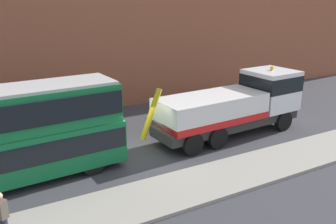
{
  "coord_description": "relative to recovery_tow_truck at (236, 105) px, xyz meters",
  "views": [
    {
      "loc": [
        -6.89,
        -15.32,
        7.45
      ],
      "look_at": [
        1.66,
        -0.15,
        2.0
      ],
      "focal_mm": 38.78,
      "sensor_mm": 36.0,
      "label": 1
    }
  ],
  "objects": [
    {
      "name": "pedestrian_onlooker",
      "position": [
        -12.65,
        -4.22,
        -0.77
      ],
      "size": [
        0.43,
        0.48,
        1.71
      ],
      "rotation": [
        0.0,
        0.0,
        0.57
      ],
      "color": "#232333",
      "rests_on": "near_kerb"
    },
    {
      "name": "ground_plane",
      "position": [
        -6.05,
        0.12,
        -1.76
      ],
      "size": [
        120.0,
        120.0,
        0.0
      ],
      "primitive_type": "plane",
      "color": "#38383D"
    },
    {
      "name": "near_kerb",
      "position": [
        -6.05,
        -4.08,
        -1.68
      ],
      "size": [
        60.0,
        2.8,
        0.15
      ],
      "primitive_type": "cube",
      "color": "gray",
      "rests_on": "ground_plane"
    },
    {
      "name": "recovery_tow_truck",
      "position": [
        0.0,
        0.0,
        0.0
      ],
      "size": [
        10.2,
        3.12,
        3.67
      ],
      "rotation": [
        0.0,
        0.0,
        0.05
      ],
      "color": "#2D2D2D",
      "rests_on": "ground_plane"
    }
  ]
}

